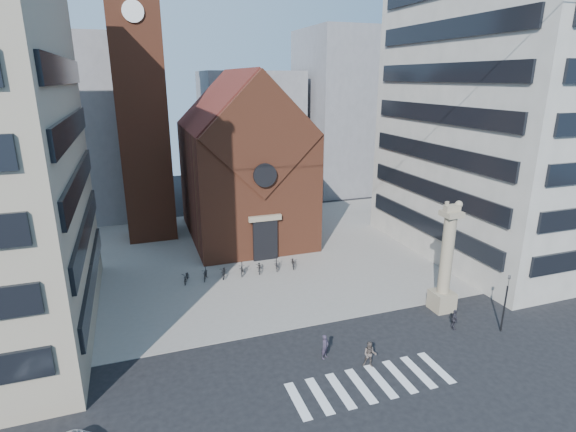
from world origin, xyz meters
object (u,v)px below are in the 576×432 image
object	(u,v)px
pedestrian_1	(370,354)
scooter_0	(186,277)
pedestrian_0	(325,347)
pedestrian_2	(454,320)
lion_column	(445,268)
traffic_light	(505,302)

from	to	relation	value
pedestrian_1	scooter_0	bearing A→B (deg)	151.19
scooter_0	pedestrian_0	bearing A→B (deg)	-48.14
pedestrian_2	scooter_0	size ratio (longest dim) A/B	0.82
pedestrian_1	lion_column	bearing A→B (deg)	58.31
pedestrian_0	pedestrian_2	xyz separation A→B (m)	(9.98, 0.14, -0.06)
traffic_light	scooter_0	xyz separation A→B (m)	(-19.93, 15.22, -1.75)
traffic_light	pedestrian_1	world-z (taller)	traffic_light
traffic_light	pedestrian_1	xyz separation A→B (m)	(-10.74, -0.53, -1.44)
lion_column	scooter_0	distance (m)	21.36
lion_column	pedestrian_0	xyz separation A→B (m)	(-10.99, -2.82, -2.64)
pedestrian_0	scooter_0	bearing A→B (deg)	82.88
traffic_light	pedestrian_1	size ratio (longest dim) A/B	2.54
lion_column	pedestrian_2	xyz separation A→B (m)	(-1.01, -2.69, -2.70)
lion_column	pedestrian_1	world-z (taller)	lion_column
traffic_light	pedestrian_0	xyz separation A→B (m)	(-12.98, 1.18, -1.47)
lion_column	traffic_light	xyz separation A→B (m)	(1.99, -4.00, -1.17)
lion_column	pedestrian_0	size ratio (longest dim) A/B	5.30
pedestrian_1	pedestrian_2	distance (m)	7.95
pedestrian_1	scooter_0	distance (m)	18.24
pedestrian_0	pedestrian_1	distance (m)	2.82
scooter_0	traffic_light	bearing A→B (deg)	-21.82
scooter_0	pedestrian_1	bearing A→B (deg)	-44.19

